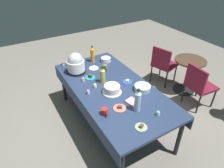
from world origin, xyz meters
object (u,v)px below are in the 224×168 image
Objects in this scene: dessert_plate_sage at (141,127)px; coffee_mug_red at (105,112)px; ceramic_snack_bowl at (106,59)px; round_cafe_table at (188,70)px; dessert_plate_cream at (94,68)px; cupcake_cocoa at (95,86)px; dessert_plate_coral at (120,108)px; maroon_chair_right at (199,84)px; cupcake_vanilla at (63,64)px; potluck_table at (112,90)px; glass_salad_bowl at (142,88)px; soda_bottle_orange_juice at (92,54)px; frosted_layer_cake at (112,89)px; soda_bottle_ginger_ale at (103,75)px; cupcake_lemon at (88,92)px; soda_bottle_water at (138,101)px; cupcake_mint at (83,79)px; dessert_plate_teal at (90,77)px; dessert_plate_cobalt at (127,82)px; slow_cooker at (76,64)px; cupcake_rose at (158,113)px; maroon_chair_left at (163,63)px; coffee_mug_olive at (105,68)px.

dessert_plate_sage is 0.49m from coffee_mug_red.
round_cafe_table is at bearing 63.61° from ceramic_snack_bowl.
dessert_plate_cream is 2.48× the size of cupcake_cocoa.
cupcake_cocoa is (-0.60, -0.07, 0.02)m from dessert_plate_coral.
maroon_chair_right is at bearing 46.68° from ceramic_snack_bowl.
potluck_table is at bearing 22.10° from cupcake_vanilla.
glass_salad_bowl is 0.78× the size of soda_bottle_orange_juice.
dessert_plate_cream is 0.20× the size of maroon_chair_right.
glass_salad_bowl reaches higher than potluck_table.
soda_bottle_ginger_ale reaches higher than frosted_layer_cake.
cupcake_vanilla is 1.00× the size of cupcake_lemon.
round_cafe_table is at bearing 90.74° from cupcake_lemon.
soda_bottle_ginger_ale reaches higher than potluck_table.
frosted_layer_cake is at bearing -170.58° from soda_bottle_water.
cupcake_mint is at bearing -125.58° from soda_bottle_ginger_ale.
ceramic_snack_bowl is 0.63m from dessert_plate_teal.
dessert_plate_cream is 0.30m from soda_bottle_orange_juice.
ceramic_snack_bowl is at bearing 164.73° from dessert_plate_sage.
soda_bottle_orange_juice is 1.99m from maroon_chair_right.
frosted_layer_cake reaches higher than round_cafe_table.
soda_bottle_orange_juice is at bearing -118.53° from ceramic_snack_bowl.
maroon_chair_right is (-0.23, 1.56, -0.41)m from soda_bottle_water.
dessert_plate_coral is 0.55m from cupcake_lemon.
soda_bottle_ginger_ale is (-0.81, -0.07, -0.03)m from soda_bottle_water.
coffee_mug_red reaches higher than dessert_plate_coral.
cupcake_lemon reaches higher than dessert_plate_cobalt.
slow_cooker reaches higher than ceramic_snack_bowl.
potluck_table is 0.49m from cupcake_mint.
cupcake_vanilla is (-1.16, -0.35, -0.03)m from frosted_layer_cake.
frosted_layer_cake is at bearing -160.56° from cupcake_rose.
cupcake_vanilla is at bearing -150.25° from glass_salad_bowl.
glass_salad_bowl is 1.45× the size of dessert_plate_teal.
slow_cooker is 1.93m from maroon_chair_left.
cupcake_mint reaches higher than dessert_plate_cobalt.
glass_salad_bowl is at bearing 0.94° from ceramic_snack_bowl.
cupcake_mint is at bearing -85.05° from maroon_chair_left.
soda_bottle_orange_juice is 0.36× the size of maroon_chair_left.
cupcake_lemon is 0.09× the size of round_cafe_table.
coffee_mug_olive is at bearing 159.55° from frosted_layer_cake.
coffee_mug_red reaches higher than potluck_table.
soda_bottle_orange_juice is at bearing 156.22° from cupcake_cocoa.
dessert_plate_sage is 0.53× the size of soda_bottle_ginger_ale.
dessert_plate_coral reaches higher than dessert_plate_cobalt.
soda_bottle_ginger_ale reaches higher than dessert_plate_teal.
cupcake_vanilla is 0.58× the size of coffee_mug_olive.
ceramic_snack_bowl is 2.69× the size of cupcake_rose.
dessert_plate_coral is at bearing -21.34° from ceramic_snack_bowl.
slow_cooker reaches higher than potluck_table.
cupcake_mint is (-0.67, -0.66, -0.01)m from glass_salad_bowl.
soda_bottle_ginger_ale is at bearing -175.12° from soda_bottle_water.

